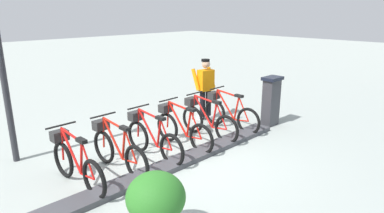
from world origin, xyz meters
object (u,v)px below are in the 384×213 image
payment_kiosk (271,100)px  bike_docked_0 (229,112)px  bike_docked_4 (117,149)px  bike_docked_2 (181,128)px  bike_docked_3 (152,138)px  planter_bush (156,205)px  bike_docked_5 (75,162)px  worker_near_rack (205,87)px  bike_docked_1 (207,120)px

payment_kiosk → bike_docked_0: 1.18m
payment_kiosk → bike_docked_4: 4.31m
bike_docked_2 → bike_docked_3: same height
bike_docked_4 → planter_bush: size_ratio=1.77×
payment_kiosk → bike_docked_5: 5.12m
bike_docked_5 → worker_near_rack: size_ratio=1.04×
bike_docked_5 → planter_bush: bike_docked_5 is taller
payment_kiosk → planter_bush: 5.25m
bike_docked_0 → bike_docked_4: size_ratio=1.00×
bike_docked_0 → planter_bush: size_ratio=1.77×
bike_docked_3 → bike_docked_0: bearing=-90.0°
bike_docked_2 → planter_bush: 3.19m
bike_docked_4 → planter_bush: (-2.11, 0.76, 0.11)m
bike_docked_3 → worker_near_rack: worker_near_rack is taller
planter_bush → bike_docked_2: bearing=-48.6°
payment_kiosk → bike_docked_2: payment_kiosk is taller
bike_docked_3 → bike_docked_5: bearing=90.0°
planter_bush → bike_docked_1: bearing=-56.7°
bike_docked_2 → worker_near_rack: 2.06m
bike_docked_3 → bike_docked_5: size_ratio=1.00×
bike_docked_0 → bike_docked_1: 0.82m
bike_docked_3 → bike_docked_2: bearing=-90.0°
bike_docked_0 → worker_near_rack: 1.06m
bike_docked_0 → worker_near_rack: bearing=-8.5°
worker_near_rack → bike_docked_1: bearing=134.5°
bike_docked_4 → bike_docked_5: size_ratio=1.00×
payment_kiosk → bike_docked_1: (0.57, 1.82, -0.24)m
bike_docked_1 → bike_docked_2: size_ratio=1.00×
bike_docked_0 → bike_docked_2: bearing=90.0°
payment_kiosk → bike_docked_0: (0.57, 1.00, -0.24)m
bike_docked_1 → bike_docked_0: bearing=-90.0°
bike_docked_0 → bike_docked_3: 2.45m
bike_docked_4 → worker_near_rack: bearing=-74.6°
bike_docked_0 → bike_docked_1: bearing=90.0°
bike_docked_2 → bike_docked_3: size_ratio=1.00×
payment_kiosk → bike_docked_5: (0.57, 5.08, -0.24)m
bike_docked_0 → bike_docked_2: same height
bike_docked_5 → worker_near_rack: worker_near_rack is taller
bike_docked_3 → worker_near_rack: size_ratio=1.04×
bike_docked_4 → bike_docked_3: bearing=-90.0°
bike_docked_5 → bike_docked_4: bearing=-90.0°
bike_docked_0 → planter_bush: (-2.11, 4.02, 0.11)m
bike_docked_2 → bike_docked_3: (0.00, 0.82, 0.00)m
bike_docked_1 → bike_docked_5: size_ratio=1.00×
bike_docked_1 → bike_docked_5: 3.27m
bike_docked_4 → planter_bush: bike_docked_4 is taller
bike_docked_1 → bike_docked_2: bearing=90.0°
bike_docked_0 → payment_kiosk: bearing=-119.7°
worker_near_rack → payment_kiosk: bearing=-150.3°
bike_docked_5 → bike_docked_1: bearing=-90.0°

